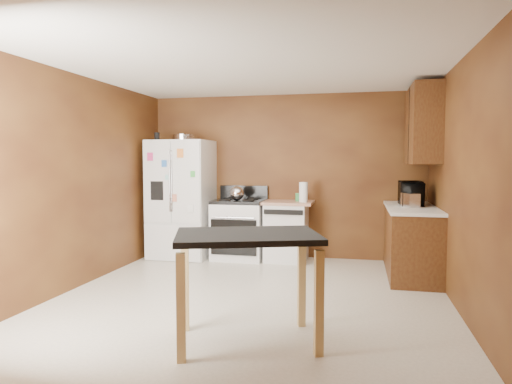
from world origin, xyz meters
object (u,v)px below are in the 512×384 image
(kettle, at_px, (237,193))
(paper_towel, at_px, (303,192))
(pen_cup, at_px, (157,136))
(toaster, at_px, (410,200))
(green_canister, at_px, (299,197))
(island, at_px, (247,251))
(gas_range, at_px, (239,228))
(refrigerator, at_px, (181,199))
(microwave, at_px, (411,194))
(dishwasher, at_px, (286,230))
(roasting_pan, at_px, (184,138))

(kettle, distance_m, paper_towel, 0.99)
(pen_cup, bearing_deg, toaster, -5.38)
(kettle, height_order, green_canister, kettle)
(toaster, relative_size, island, 0.18)
(toaster, height_order, gas_range, gas_range)
(kettle, bearing_deg, toaster, -9.89)
(toaster, relative_size, gas_range, 0.22)
(toaster, relative_size, refrigerator, 0.13)
(microwave, xyz_separation_m, dishwasher, (-1.73, 0.28, -0.59))
(roasting_pan, height_order, gas_range, roasting_pan)
(refrigerator, bearing_deg, roasting_pan, 35.10)
(green_canister, distance_m, toaster, 1.65)
(paper_towel, xyz_separation_m, refrigerator, (-1.89, 0.01, -0.13))
(gas_range, distance_m, island, 3.23)
(roasting_pan, distance_m, pen_cup, 0.41)
(dishwasher, bearing_deg, island, -86.96)
(microwave, bearing_deg, gas_range, 81.97)
(pen_cup, xyz_separation_m, refrigerator, (0.33, 0.14, -0.96))
(pen_cup, distance_m, island, 3.75)
(paper_towel, height_order, green_canister, paper_towel)
(paper_towel, bearing_deg, kettle, -176.99)
(paper_towel, height_order, dishwasher, paper_towel)
(green_canister, distance_m, refrigerator, 1.81)
(kettle, bearing_deg, microwave, -3.12)
(paper_towel, xyz_separation_m, microwave, (1.47, -0.19, 0.01))
(green_canister, bearing_deg, roasting_pan, -175.85)
(dishwasher, bearing_deg, paper_towel, -20.19)
(refrigerator, height_order, gas_range, refrigerator)
(roasting_pan, bearing_deg, pen_cup, -155.06)
(toaster, bearing_deg, pen_cup, 153.32)
(green_canister, bearing_deg, island, -90.17)
(roasting_pan, relative_size, toaster, 1.48)
(roasting_pan, distance_m, dishwasher, 2.11)
(microwave, height_order, gas_range, microwave)
(paper_towel, xyz_separation_m, island, (-0.10, -3.02, -0.27))
(dishwasher, height_order, island, island)
(island, bearing_deg, pen_cup, 126.31)
(roasting_pan, distance_m, gas_range, 1.63)
(microwave, bearing_deg, toaster, 170.37)
(microwave, relative_size, refrigerator, 0.29)
(roasting_pan, relative_size, microwave, 0.69)
(roasting_pan, xyz_separation_m, microwave, (3.31, -0.23, -0.80))
(toaster, height_order, island, toaster)
(kettle, relative_size, dishwasher, 0.24)
(island, bearing_deg, refrigerator, 120.66)
(microwave, distance_m, refrigerator, 3.37)
(green_canister, relative_size, gas_range, 0.11)
(toaster, height_order, microwave, microwave)
(toaster, bearing_deg, gas_range, 145.97)
(kettle, height_order, paper_towel, paper_towel)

